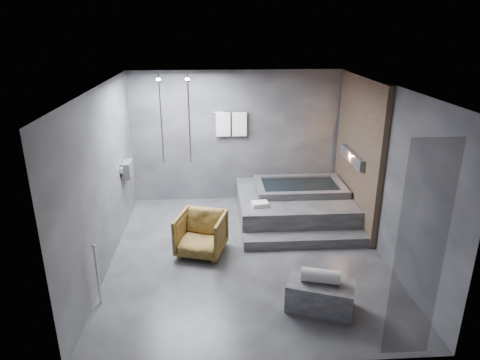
{
  "coord_description": "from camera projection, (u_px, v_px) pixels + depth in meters",
  "views": [
    {
      "loc": [
        -0.53,
        -6.34,
        3.69
      ],
      "look_at": [
        -0.1,
        0.3,
        1.24
      ],
      "focal_mm": 32.0,
      "sensor_mm": 36.0,
      "label": 1
    }
  ],
  "objects": [
    {
      "name": "rolled_towel",
      "position": [
        321.0,
        276.0,
        5.74
      ],
      "size": [
        0.55,
        0.32,
        0.19
      ],
      "primitive_type": "cylinder",
      "rotation": [
        0.0,
        1.57,
        -0.28
      ],
      "color": "silver",
      "rests_on": "concrete_bench"
    },
    {
      "name": "deck_towel",
      "position": [
        260.0,
        204.0,
        7.9
      ],
      "size": [
        0.32,
        0.25,
        0.08
      ],
      "primitive_type": "cube",
      "rotation": [
        0.0,
        0.0,
        0.15
      ],
      "color": "silver",
      "rests_on": "tub_deck"
    },
    {
      "name": "tub_step",
      "position": [
        305.0,
        240.0,
        7.52
      ],
      "size": [
        2.2,
        0.36,
        0.18
      ],
      "primitive_type": "cube",
      "color": "#2D2D30",
      "rests_on": "ground"
    },
    {
      "name": "driftwood_chair",
      "position": [
        201.0,
        234.0,
        7.18
      ],
      "size": [
        0.95,
        0.96,
        0.71
      ],
      "primitive_type": "imported",
      "rotation": [
        0.0,
        0.0,
        -0.28
      ],
      "color": "#473111",
      "rests_on": "ground"
    },
    {
      "name": "concrete_bench",
      "position": [
        320.0,
        295.0,
        5.82
      ],
      "size": [
        1.0,
        0.77,
        0.4
      ],
      "primitive_type": "cube",
      "rotation": [
        0.0,
        0.0,
        -0.36
      ],
      "color": "#38393B",
      "rests_on": "ground"
    },
    {
      "name": "room",
      "position": [
        271.0,
        152.0,
        6.89
      ],
      "size": [
        5.0,
        5.04,
        2.82
      ],
      "color": "#29292B",
      "rests_on": "ground"
    },
    {
      "name": "tub_deck",
      "position": [
        294.0,
        205.0,
        8.57
      ],
      "size": [
        2.2,
        2.0,
        0.5
      ],
      "primitive_type": "cube",
      "color": "#2D2D30",
      "rests_on": "ground"
    }
  ]
}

